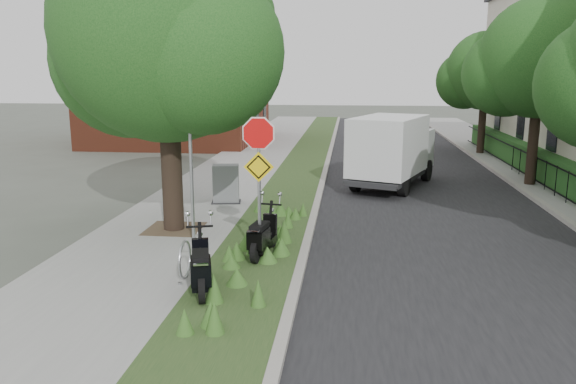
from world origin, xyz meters
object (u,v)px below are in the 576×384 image
object	(u,v)px
scooter_far	(201,273)
scooter_near	(262,240)
sign_assembly	(259,159)
utility_cabinet	(226,184)
box_truck	(392,148)

from	to	relation	value
scooter_far	scooter_near	bearing A→B (deg)	70.48
sign_assembly	utility_cabinet	xyz separation A→B (m)	(-1.91, 5.33, -1.64)
scooter_far	utility_cabinet	size ratio (longest dim) A/B	1.45
utility_cabinet	sign_assembly	bearing A→B (deg)	-70.29
scooter_far	utility_cabinet	world-z (taller)	utility_cabinet
sign_assembly	scooter_near	xyz separation A→B (m)	(0.00, 0.23, -1.82)
scooter_near	scooter_far	distance (m)	2.31
scooter_near	utility_cabinet	world-z (taller)	utility_cabinet
scooter_far	utility_cabinet	distance (m)	7.37
sign_assembly	scooter_far	world-z (taller)	sign_assembly
scooter_near	scooter_far	world-z (taller)	scooter_far
sign_assembly	box_truck	distance (m)	9.55
scooter_near	sign_assembly	bearing A→B (deg)	-90.99
scooter_near	utility_cabinet	bearing A→B (deg)	110.58
scooter_far	box_truck	bearing A→B (deg)	68.92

